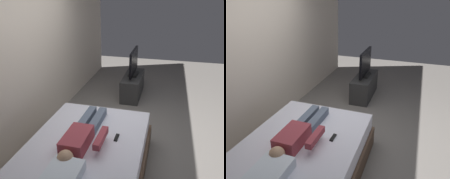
# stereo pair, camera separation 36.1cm
# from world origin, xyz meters

# --- Properties ---
(ground_plane) EXTENTS (10.00, 10.00, 0.00)m
(ground_plane) POSITION_xyz_m (0.00, 0.00, 0.00)
(ground_plane) COLOR slate
(back_wall) EXTENTS (6.40, 0.10, 2.80)m
(back_wall) POSITION_xyz_m (0.40, 1.57, 1.40)
(back_wall) COLOR beige
(back_wall) RESTS_ON ground
(bed) EXTENTS (1.98, 1.49, 0.54)m
(bed) POSITION_xyz_m (-0.93, 0.36, 0.26)
(bed) COLOR brown
(bed) RESTS_ON ground
(pillow) EXTENTS (0.48, 0.34, 0.12)m
(pillow) POSITION_xyz_m (-1.60, 0.36, 0.60)
(pillow) COLOR white
(pillow) RESTS_ON bed
(person) EXTENTS (1.26, 0.46, 0.18)m
(person) POSITION_xyz_m (-0.90, 0.41, 0.62)
(person) COLOR #993842
(person) RESTS_ON bed
(remote) EXTENTS (0.15, 0.04, 0.02)m
(remote) POSITION_xyz_m (-0.75, 0.00, 0.55)
(remote) COLOR black
(remote) RESTS_ON bed
(tv_stand) EXTENTS (1.10, 0.40, 0.50)m
(tv_stand) POSITION_xyz_m (1.76, 0.20, 0.25)
(tv_stand) COLOR #2D2D2D
(tv_stand) RESTS_ON ground
(tv) EXTENTS (0.88, 0.20, 0.59)m
(tv) POSITION_xyz_m (1.76, 0.20, 0.78)
(tv) COLOR black
(tv) RESTS_ON tv_stand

